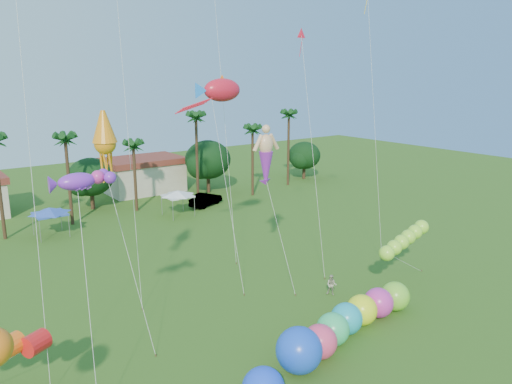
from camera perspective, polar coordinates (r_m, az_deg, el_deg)
tree_line at (r=63.59m, az=-15.92°, el=2.03°), size 69.46×8.91×11.00m
buildings_row at (r=67.79m, az=-22.88°, el=0.20°), size 35.00×7.00×4.00m
tent_row at (r=54.03m, az=-22.35°, el=-2.11°), size 31.00×4.00×0.60m
car_b at (r=63.02m, az=-5.76°, el=-0.84°), size 5.25×3.60×1.64m
spectator_b at (r=38.50m, az=8.63°, el=-10.47°), size 0.93×0.98×1.59m
caterpillar_inflatable at (r=32.60m, az=10.01°, el=-14.57°), size 12.94×4.17×2.63m
green_worm at (r=38.57m, az=14.73°, el=-6.78°), size 9.26×2.23×3.96m
merman_kite at (r=39.04m, az=1.14°, el=3.76°), size 2.13×5.27×12.03m
fish_kite at (r=40.11m, az=-3.88°, el=11.54°), size 5.09×7.03×16.01m
squid_kite at (r=31.63m, az=-16.87°, el=5.28°), size 1.89×5.82×14.24m
lobster_kite at (r=25.48m, az=-19.79°, el=1.12°), size 3.24×4.16×11.83m
delta_kite_red at (r=41.64m, az=5.29°, el=16.75°), size 1.25×4.40×19.80m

